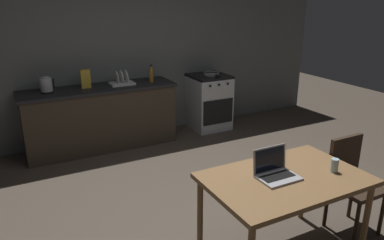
{
  "coord_description": "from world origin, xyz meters",
  "views": [
    {
      "loc": [
        -1.73,
        -2.73,
        2.12
      ],
      "look_at": [
        0.04,
        0.65,
        0.83
      ],
      "focal_mm": 34.32,
      "sensor_mm": 36.0,
      "label": 1
    }
  ],
  "objects_px": {
    "laptop": "(276,172)",
    "dish_rack": "(122,81)",
    "dining_table": "(285,185)",
    "bottle": "(151,74)",
    "drinking_glass": "(335,165)",
    "stove_oven": "(209,102)",
    "electric_kettle": "(46,85)",
    "frying_pan": "(212,74)",
    "chair": "(351,178)",
    "cereal_box": "(86,79)"
  },
  "relations": [
    {
      "from": "dining_table",
      "to": "drinking_glass",
      "type": "relative_size",
      "value": 11.28
    },
    {
      "from": "cereal_box",
      "to": "laptop",
      "type": "bearing_deg",
      "value": -75.56
    },
    {
      "from": "stove_oven",
      "to": "bottle",
      "type": "bearing_deg",
      "value": -177.34
    },
    {
      "from": "chair",
      "to": "drinking_glass",
      "type": "xyz_separation_m",
      "value": [
        -0.44,
        -0.16,
        0.3
      ]
    },
    {
      "from": "laptop",
      "to": "dish_rack",
      "type": "height_order",
      "value": "dish_rack"
    },
    {
      "from": "frying_pan",
      "to": "dish_rack",
      "type": "relative_size",
      "value": 1.27
    },
    {
      "from": "drinking_glass",
      "to": "dish_rack",
      "type": "relative_size",
      "value": 0.33
    },
    {
      "from": "stove_oven",
      "to": "electric_kettle",
      "type": "bearing_deg",
      "value": 179.94
    },
    {
      "from": "dining_table",
      "to": "electric_kettle",
      "type": "height_order",
      "value": "electric_kettle"
    },
    {
      "from": "frying_pan",
      "to": "cereal_box",
      "type": "relative_size",
      "value": 1.67
    },
    {
      "from": "stove_oven",
      "to": "drinking_glass",
      "type": "xyz_separation_m",
      "value": [
        -0.69,
        -3.22,
        0.36
      ]
    },
    {
      "from": "chair",
      "to": "frying_pan",
      "type": "height_order",
      "value": "frying_pan"
    },
    {
      "from": "frying_pan",
      "to": "dish_rack",
      "type": "xyz_separation_m",
      "value": [
        -1.49,
        0.03,
        0.02
      ]
    },
    {
      "from": "dish_rack",
      "to": "frying_pan",
      "type": "bearing_deg",
      "value": -1.08
    },
    {
      "from": "dish_rack",
      "to": "electric_kettle",
      "type": "bearing_deg",
      "value": -180.0
    },
    {
      "from": "dining_table",
      "to": "electric_kettle",
      "type": "distance_m",
      "value": 3.42
    },
    {
      "from": "dining_table",
      "to": "frying_pan",
      "type": "distance_m",
      "value": 3.29
    },
    {
      "from": "stove_oven",
      "to": "chair",
      "type": "distance_m",
      "value": 3.07
    },
    {
      "from": "stove_oven",
      "to": "electric_kettle",
      "type": "height_order",
      "value": "electric_kettle"
    },
    {
      "from": "stove_oven",
      "to": "dining_table",
      "type": "bearing_deg",
      "value": -109.44
    },
    {
      "from": "dining_table",
      "to": "dish_rack",
      "type": "bearing_deg",
      "value": 96.73
    },
    {
      "from": "electric_kettle",
      "to": "drinking_glass",
      "type": "distance_m",
      "value": 3.69
    },
    {
      "from": "stove_oven",
      "to": "electric_kettle",
      "type": "distance_m",
      "value": 2.54
    },
    {
      "from": "laptop",
      "to": "bottle",
      "type": "distance_m",
      "value": 3.03
    },
    {
      "from": "drinking_glass",
      "to": "chair",
      "type": "bearing_deg",
      "value": 19.49
    },
    {
      "from": "stove_oven",
      "to": "electric_kettle",
      "type": "xyz_separation_m",
      "value": [
        -2.48,
        0.0,
        0.56
      ]
    },
    {
      "from": "dining_table",
      "to": "frying_pan",
      "type": "xyz_separation_m",
      "value": [
        1.13,
        3.08,
        0.25
      ]
    },
    {
      "from": "dining_table",
      "to": "chair",
      "type": "relative_size",
      "value": 1.43
    },
    {
      "from": "bottle",
      "to": "drinking_glass",
      "type": "relative_size",
      "value": 2.29
    },
    {
      "from": "drinking_glass",
      "to": "stove_oven",
      "type": "bearing_deg",
      "value": 77.96
    },
    {
      "from": "chair",
      "to": "laptop",
      "type": "relative_size",
      "value": 2.81
    },
    {
      "from": "electric_kettle",
      "to": "bottle",
      "type": "relative_size",
      "value": 0.83
    },
    {
      "from": "chair",
      "to": "laptop",
      "type": "height_order",
      "value": "laptop"
    },
    {
      "from": "bottle",
      "to": "dish_rack",
      "type": "xyz_separation_m",
      "value": [
        -0.44,
        0.05,
        -0.08
      ]
    },
    {
      "from": "bottle",
      "to": "cereal_box",
      "type": "height_order",
      "value": "bottle"
    },
    {
      "from": "dining_table",
      "to": "electric_kettle",
      "type": "xyz_separation_m",
      "value": [
        -1.39,
        3.1,
        0.32
      ]
    },
    {
      "from": "frying_pan",
      "to": "cereal_box",
      "type": "height_order",
      "value": "cereal_box"
    },
    {
      "from": "dining_table",
      "to": "laptop",
      "type": "distance_m",
      "value": 0.15
    },
    {
      "from": "stove_oven",
      "to": "laptop",
      "type": "bearing_deg",
      "value": -110.9
    },
    {
      "from": "laptop",
      "to": "dining_table",
      "type": "bearing_deg",
      "value": -26.7
    },
    {
      "from": "drinking_glass",
      "to": "dish_rack",
      "type": "distance_m",
      "value": 3.31
    },
    {
      "from": "drinking_glass",
      "to": "dish_rack",
      "type": "xyz_separation_m",
      "value": [
        -0.77,
        3.22,
        0.14
      ]
    },
    {
      "from": "electric_kettle",
      "to": "cereal_box",
      "type": "bearing_deg",
      "value": 2.22
    },
    {
      "from": "laptop",
      "to": "electric_kettle",
      "type": "height_order",
      "value": "electric_kettle"
    },
    {
      "from": "laptop",
      "to": "cereal_box",
      "type": "bearing_deg",
      "value": 103.02
    },
    {
      "from": "stove_oven",
      "to": "laptop",
      "type": "xyz_separation_m",
      "value": [
        -1.17,
        -3.07,
        0.35
      ]
    },
    {
      "from": "frying_pan",
      "to": "electric_kettle",
      "type": "bearing_deg",
      "value": 179.36
    },
    {
      "from": "frying_pan",
      "to": "drinking_glass",
      "type": "relative_size",
      "value": 3.79
    },
    {
      "from": "laptop",
      "to": "bottle",
      "type": "xyz_separation_m",
      "value": [
        0.15,
        3.02,
        0.22
      ]
    },
    {
      "from": "dining_table",
      "to": "laptop",
      "type": "relative_size",
      "value": 4.01
    }
  ]
}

